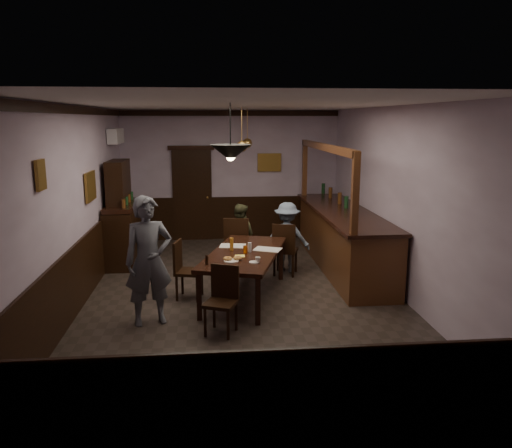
{
  "coord_description": "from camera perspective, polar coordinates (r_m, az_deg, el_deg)",
  "views": [
    {
      "loc": [
        -0.51,
        -7.6,
        2.78
      ],
      "look_at": [
        0.22,
        0.13,
        1.15
      ],
      "focal_mm": 35.0,
      "sensor_mm": 36.0,
      "label": 1
    }
  ],
  "objects": [
    {
      "name": "bar_counter",
      "position": [
        9.6,
        9.83,
        -1.49
      ],
      "size": [
        0.97,
        4.18,
        2.34
      ],
      "color": "#432012",
      "rests_on": "ground"
    },
    {
      "name": "soda_can",
      "position": [
        7.72,
        -1.23,
        -2.94
      ],
      "size": [
        0.07,
        0.07,
        0.12
      ],
      "primitive_type": "cylinder",
      "color": "orange",
      "rests_on": "dining_table"
    },
    {
      "name": "pastry_ring_b",
      "position": [
        7.36,
        -2.1,
        -3.9
      ],
      "size": [
        0.13,
        0.13,
        0.04
      ],
      "primitive_type": "torus",
      "color": "#C68C47",
      "rests_on": "pastry_plate"
    },
    {
      "name": "door_back",
      "position": [
        11.69,
        -7.29,
        3.25
      ],
      "size": [
        0.9,
        0.06,
        2.1
      ],
      "primitive_type": "cube",
      "color": "black",
      "rests_on": "ground"
    },
    {
      "name": "sideboard",
      "position": [
        10.11,
        -15.0,
        0.19
      ],
      "size": [
        0.54,
        1.52,
        2.01
      ],
      "color": "black",
      "rests_on": "ground"
    },
    {
      "name": "dining_table",
      "position": [
        7.84,
        -1.32,
        -3.66
      ],
      "size": [
        1.6,
        2.4,
        0.75
      ],
      "rotation": [
        0.0,
        0.0,
        -0.3
      ],
      "color": "black",
      "rests_on": "ground"
    },
    {
      "name": "napkin",
      "position": [
        7.58,
        -1.85,
        -3.68
      ],
      "size": [
        0.19,
        0.19,
        0.0
      ],
      "primitive_type": "cube",
      "rotation": [
        0.0,
        0.0,
        -0.3
      ],
      "color": "#F9D95C",
      "rests_on": "dining_table"
    },
    {
      "name": "chair_far_right",
      "position": [
        9.0,
        3.29,
        -2.64
      ],
      "size": [
        0.53,
        0.53,
        0.97
      ],
      "rotation": [
        0.0,
        0.0,
        2.82
      ],
      "color": "black",
      "rests_on": "ground"
    },
    {
      "name": "saucer",
      "position": [
        7.24,
        -0.21,
        -4.38
      ],
      "size": [
        0.15,
        0.15,
        0.01
      ],
      "primitive_type": "cylinder",
      "color": "white",
      "rests_on": "dining_table"
    },
    {
      "name": "ac_unit",
      "position": [
        10.67,
        -15.74,
        9.65
      ],
      "size": [
        0.2,
        0.85,
        0.3
      ],
      "color": "white",
      "rests_on": "ground"
    },
    {
      "name": "chair_far_left",
      "position": [
        9.15,
        -2.2,
        -2.11
      ],
      "size": [
        0.52,
        0.52,
        1.04
      ],
      "rotation": [
        0.0,
        0.0,
        2.99
      ],
      "color": "black",
      "rests_on": "ground"
    },
    {
      "name": "pepper_mill",
      "position": [
        7.16,
        -5.64,
        -4.09
      ],
      "size": [
        0.04,
        0.04,
        0.14
      ],
      "primitive_type": "cylinder",
      "color": "black",
      "rests_on": "dining_table"
    },
    {
      "name": "pendant_iron",
      "position": [
        6.79,
        -2.92,
        8.13
      ],
      "size": [
        0.56,
        0.56,
        0.77
      ],
      "color": "black",
      "rests_on": "ground"
    },
    {
      "name": "person_standing",
      "position": [
        6.96,
        -12.16,
        -4.14
      ],
      "size": [
        0.75,
        0.6,
        1.79
      ],
      "primitive_type": "imported",
      "rotation": [
        0.0,
        0.0,
        0.3
      ],
      "color": "#545660",
      "rests_on": "ground"
    },
    {
      "name": "picture_back",
      "position": [
        11.69,
        1.53,
        7.04
      ],
      "size": [
        0.55,
        0.04,
        0.42
      ],
      "color": "olive",
      "rests_on": "ground"
    },
    {
      "name": "pendant_brass_mid",
      "position": [
        9.19,
        -1.63,
        8.84
      ],
      "size": [
        0.2,
        0.2,
        0.81
      ],
      "color": "#BF8C3F",
      "rests_on": "ground"
    },
    {
      "name": "chair_side",
      "position": [
        7.95,
        -8.19,
        -4.89
      ],
      "size": [
        0.48,
        0.48,
        0.92
      ],
      "rotation": [
        0.0,
        0.0,
        1.35
      ],
      "color": "black",
      "rests_on": "ground"
    },
    {
      "name": "picture_left_small",
      "position": [
        6.34,
        -23.41,
        5.17
      ],
      "size": [
        0.04,
        0.28,
        0.36
      ],
      "color": "olive",
      "rests_on": "ground"
    },
    {
      "name": "chair_near",
      "position": [
        6.67,
        -3.85,
        -8.24
      ],
      "size": [
        0.51,
        0.51,
        0.9
      ],
      "rotation": [
        0.0,
        0.0,
        -0.39
      ],
      "color": "black",
      "rests_on": "ground"
    },
    {
      "name": "coffee_cup",
      "position": [
        7.22,
        0.22,
        -4.08
      ],
      "size": [
        0.1,
        0.1,
        0.07
      ],
      "primitive_type": "imported",
      "rotation": [
        0.0,
        0.0,
        -0.3
      ],
      "color": "white",
      "rests_on": "saucer"
    },
    {
      "name": "beer_glass",
      "position": [
        7.9,
        -2.81,
        -2.31
      ],
      "size": [
        0.06,
        0.06,
        0.2
      ],
      "primitive_type": "cylinder",
      "color": "#BF721E",
      "rests_on": "dining_table"
    },
    {
      "name": "newspaper_left",
      "position": [
        8.18,
        -2.67,
        -2.5
      ],
      "size": [
        0.46,
        0.36,
        0.01
      ],
      "primitive_type": "cube",
      "rotation": [
        0.0,
        0.0,
        -0.16
      ],
      "color": "silver",
      "rests_on": "dining_table"
    },
    {
      "name": "pendant_brass_far",
      "position": [
        10.47,
        -1.0,
        9.22
      ],
      "size": [
        0.2,
        0.2,
        0.81
      ],
      "color": "#BF8C3F",
      "rests_on": "ground"
    },
    {
      "name": "person_seated_right",
      "position": [
        9.24,
        3.57,
        -1.5
      ],
      "size": [
        0.94,
        0.7,
        1.3
      ],
      "primitive_type": "imported",
      "rotation": [
        0.0,
        0.0,
        2.85
      ],
      "color": "slate",
      "rests_on": "ground"
    },
    {
      "name": "picture_left_large",
      "position": [
        8.69,
        -18.4,
        4.11
      ],
      "size": [
        0.04,
        0.62,
        0.48
      ],
      "color": "olive",
      "rests_on": "ground"
    },
    {
      "name": "person_seated_left",
      "position": [
        9.41,
        -1.86,
        -1.41
      ],
      "size": [
        0.76,
        0.7,
        1.24
      ],
      "primitive_type": "imported",
      "rotation": [
        0.0,
        0.0,
        2.64
      ],
      "color": "#46472A",
      "rests_on": "ground"
    },
    {
      "name": "newspaper_right",
      "position": [
        7.95,
        1.33,
        -2.91
      ],
      "size": [
        0.5,
        0.44,
        0.01
      ],
      "primitive_type": "cube",
      "rotation": [
        0.0,
        0.0,
        -0.4
      ],
      "color": "silver",
      "rests_on": "dining_table"
    },
    {
      "name": "pastry_ring_a",
      "position": [
        7.34,
        -3.25,
        -3.94
      ],
      "size": [
        0.13,
        0.13,
        0.04
      ],
      "primitive_type": "torus",
      "color": "#C68C47",
      "rests_on": "pastry_plate"
    },
    {
      "name": "water_glass",
      "position": [
        7.79,
        -0.73,
        -2.68
      ],
      "size": [
        0.06,
        0.06,
        0.15
      ],
      "primitive_type": "cylinder",
      "color": "silver",
      "rests_on": "dining_table"
    },
    {
      "name": "pastry_plate",
      "position": [
        7.31,
        -2.84,
        -4.23
      ],
      "size": [
        0.22,
        0.22,
        0.01
      ],
      "primitive_type": "cylinder",
      "color": "white",
      "rests_on": "dining_table"
    },
    {
      "name": "room",
      "position": [
        7.73,
        -1.57,
        2.3
      ],
      "size": [
        5.01,
        8.01,
        3.01
      ],
      "color": "#2D2621",
      "rests_on": "ground"
    }
  ]
}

